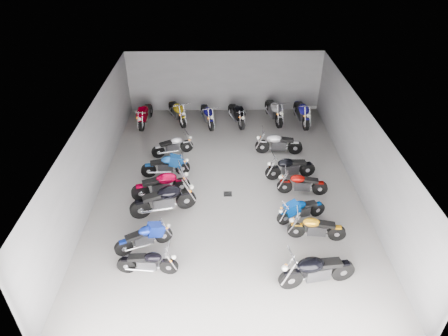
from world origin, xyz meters
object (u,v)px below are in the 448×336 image
at_px(motorcycle_right_e, 290,167).
at_px(motorcycle_back_a, 145,114).
at_px(motorcycle_left_b, 144,237).
at_px(motorcycle_left_f, 173,146).
at_px(motorcycle_left_a, 148,262).
at_px(motorcycle_back_e, 274,111).
at_px(motorcycle_left_d, 162,185).
at_px(motorcycle_right_a, 317,270).
at_px(motorcycle_right_b, 316,228).
at_px(motorcycle_back_f, 302,112).
at_px(motorcycle_right_c, 301,210).
at_px(motorcycle_left_c, 164,200).
at_px(motorcycle_back_c, 207,115).
at_px(motorcycle_left_e, 166,166).
at_px(motorcycle_right_d, 302,184).
at_px(drain_grate, 228,194).
at_px(motorcycle_right_f, 278,143).
at_px(motorcycle_back_b, 177,111).
at_px(motorcycle_back_d, 237,114).

height_order(motorcycle_right_e, motorcycle_back_a, motorcycle_back_a).
xyz_separation_m(motorcycle_left_b, motorcycle_left_f, (0.39, 5.76, -0.01)).
xyz_separation_m(motorcycle_left_a, motorcycle_back_e, (4.95, 10.04, 0.12)).
height_order(motorcycle_left_d, motorcycle_right_a, motorcycle_right_a).
relative_size(motorcycle_right_a, motorcycle_right_b, 1.20).
xyz_separation_m(motorcycle_left_d, motorcycle_back_f, (6.35, 6.03, 0.04)).
height_order(motorcycle_right_c, motorcycle_back_a, motorcycle_back_a).
distance_m(motorcycle_left_a, motorcycle_left_d, 3.77).
relative_size(motorcycle_left_b, motorcycle_left_c, 0.76).
bearing_deg(motorcycle_back_c, motorcycle_left_e, 55.77).
height_order(motorcycle_left_e, motorcycle_back_c, motorcycle_back_c).
height_order(motorcycle_left_e, motorcycle_back_e, motorcycle_back_e).
bearing_deg(motorcycle_right_d, drain_grate, 95.98).
height_order(motorcycle_left_f, motorcycle_right_a, motorcycle_right_a).
relative_size(motorcycle_left_a, motorcycle_back_a, 0.84).
bearing_deg(motorcycle_back_e, drain_grate, 55.73).
height_order(motorcycle_right_f, motorcycle_back_f, motorcycle_back_f).
height_order(motorcycle_right_e, motorcycle_back_b, motorcycle_back_b).
distance_m(motorcycle_right_f, motorcycle_back_a, 6.95).
xyz_separation_m(motorcycle_left_d, motorcycle_left_e, (0.01, 1.41, -0.06)).
bearing_deg(motorcycle_back_b, motorcycle_back_c, 143.99).
distance_m(motorcycle_left_e, motorcycle_right_c, 5.74).
xyz_separation_m(motorcycle_left_a, motorcycle_back_f, (6.32, 9.80, 0.13)).
bearing_deg(motorcycle_back_f, motorcycle_back_e, -15.71).
distance_m(motorcycle_left_e, motorcycle_back_f, 7.84).
height_order(motorcycle_left_c, motorcycle_right_c, motorcycle_left_c).
height_order(motorcycle_left_a, motorcycle_right_e, motorcycle_right_e).
xyz_separation_m(motorcycle_right_c, motorcycle_back_f, (1.35, 7.47, 0.13)).
bearing_deg(motorcycle_left_a, motorcycle_right_b, 108.09).
bearing_deg(motorcycle_left_b, motorcycle_right_a, 48.57).
bearing_deg(motorcycle_left_f, drain_grate, 17.35).
bearing_deg(motorcycle_back_f, motorcycle_right_f, 56.43).
bearing_deg(motorcycle_back_b, motorcycle_right_a, 90.88).
height_order(motorcycle_right_c, motorcycle_back_c, motorcycle_back_c).
distance_m(motorcycle_right_c, motorcycle_right_d, 1.56).
relative_size(motorcycle_left_e, motorcycle_right_c, 1.11).
bearing_deg(motorcycle_right_a, motorcycle_left_f, 22.72).
height_order(motorcycle_left_b, motorcycle_back_f, motorcycle_back_f).
xyz_separation_m(drain_grate, motorcycle_left_e, (-2.47, 1.32, 0.47)).
height_order(motorcycle_left_f, motorcycle_back_b, motorcycle_back_b).
bearing_deg(drain_grate, motorcycle_back_c, 98.69).
bearing_deg(drain_grate, motorcycle_right_a, -60.64).
bearing_deg(motorcycle_right_a, motorcycle_right_c, -11.71).
xyz_separation_m(motorcycle_right_b, motorcycle_back_d, (-2.26, 8.40, 0.06)).
distance_m(motorcycle_left_b, motorcycle_back_f, 10.96).
height_order(motorcycle_right_e, motorcycle_back_d, motorcycle_back_d).
xyz_separation_m(motorcycle_left_e, motorcycle_back_a, (-1.53, 4.59, 0.05)).
bearing_deg(motorcycle_right_d, motorcycle_left_e, 81.94).
distance_m(motorcycle_left_b, motorcycle_right_c, 5.40).
bearing_deg(motorcycle_right_e, drain_grate, 103.91).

